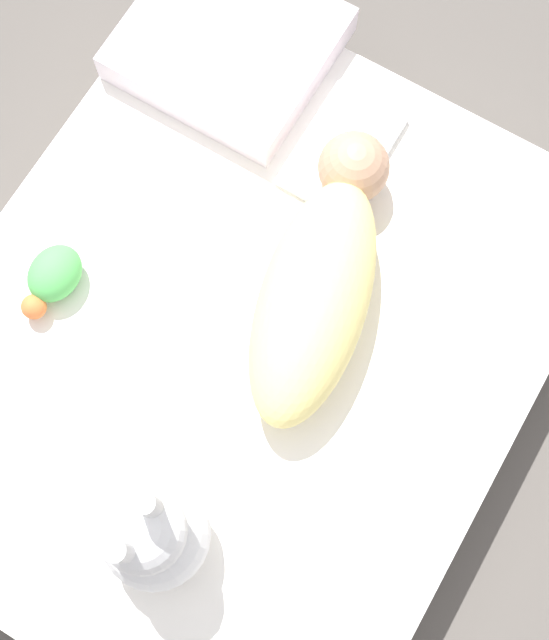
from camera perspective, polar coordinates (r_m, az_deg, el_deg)
The scene contains 7 objects.
ground_plane at distance 1.85m, azimuth -2.15°, elevation -2.92°, with size 12.00×12.00×0.00m, color #514C47.
bed_mattress at distance 1.75m, azimuth -2.27°, elevation -2.16°, with size 1.28×1.05×0.21m.
burp_cloth at distance 1.78m, azimuth 4.35°, elevation 10.77°, with size 0.25×0.16×0.02m.
swaddled_baby at distance 1.59m, azimuth 2.88°, elevation 2.44°, with size 0.59×0.30×0.17m.
pillow at distance 1.86m, azimuth -2.99°, elevation 17.25°, with size 0.36×0.39×0.07m.
bunny_plush at distance 1.48m, azimuth -7.84°, elevation -13.37°, with size 0.18×0.18×0.37m.
turtle_plush at distance 1.69m, azimuth -14.02°, elevation 2.69°, with size 0.15×0.09×0.08m.
Camera 1 is at (0.31, 0.27, 1.81)m, focal length 50.00 mm.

